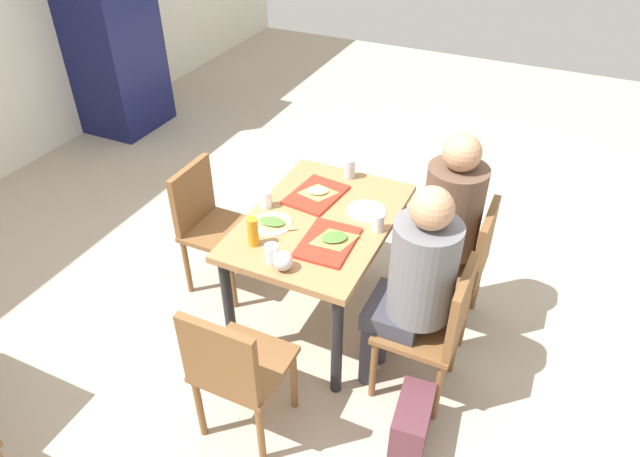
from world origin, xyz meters
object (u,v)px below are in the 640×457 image
Objects in this scene: chair_left_end at (234,367)px; pizza_slice_a at (334,238)px; plastic_cup_c at (272,254)px; pizza_slice_c at (272,222)px; chair_near_left at (437,324)px; main_table at (320,233)px; plastic_cup_b at (378,222)px; chair_near_right at (463,259)px; tray_red_near at (328,242)px; drink_fridge at (111,28)px; paper_plate_near_edge at (366,211)px; person_in_brown_jacket at (445,218)px; soda_can at (350,169)px; chair_far_side at (208,219)px; foil_bundle at (283,261)px; plastic_cup_a at (266,199)px; handbag at (412,423)px; condiment_bottle at (253,232)px; tray_red_far at (316,195)px; person_in_red at (414,278)px; paper_plate_center at (272,224)px; pizza_slice_b at (318,191)px.

pizza_slice_a is at bearing -11.71° from chair_left_end.
pizza_slice_c is at bearing 29.07° from plastic_cup_c.
pizza_slice_a is (0.11, 0.61, 0.26)m from chair_near_left.
plastic_cup_b is (0.03, -0.33, 0.15)m from main_table.
tray_red_near is at bearing 126.59° from chair_near_right.
main_table is 3.30m from drink_fridge.
paper_plate_near_edge is 2.20× the size of plastic_cup_b.
chair_near_right is (0.55, 0.00, 0.00)m from chair_near_left.
soda_can is (0.19, 0.65, 0.05)m from person_in_brown_jacket.
person_in_brown_jacket is (0.28, -1.39, 0.25)m from chair_far_side.
plastic_cup_b is at bearing 129.52° from person_in_brown_jacket.
main_table is 0.49m from foil_bundle.
foil_bundle is at bearing 134.94° from chair_near_right.
main_table is at bearing -85.15° from plastic_cup_a.
chair_near_left reaches higher than handbag.
condiment_bottle reaches higher than main_table.
paper_plate_near_edge is 0.12× the size of drink_fridge.
chair_far_side is 2.33× the size of tray_red_near.
main_table is 0.83m from chair_near_left.
chair_left_end reaches higher than tray_red_far.
main_table is 3.45× the size of handbag.
tray_red_near is 0.37m from paper_plate_near_edge.
person_in_red reaches higher than chair_far_side.
tray_red_far is 1.35m from handbag.
tray_red_near is at bearing -93.94° from pizza_slice_c.
paper_plate_near_edge is 0.34m from pizza_slice_a.
paper_plate_near_edge is 1.14m from handbag.
chair_near_right is 0.67× the size of person_in_red.
main_table is 9.06× the size of soda_can.
paper_plate_center is 0.54m from paper_plate_near_edge.
paper_plate_center is at bearing 28.99° from plastic_cup_c.
plastic_cup_a is at bearing -93.58° from chair_far_side.
paper_plate_center is 3.20m from drink_fridge.
condiment_bottle is at bearing 64.30° from foil_bundle.
tray_red_near is at bearing 56.29° from handbag.
chair_left_end is 0.69m from condiment_bottle.
pizza_slice_b reaches higher than main_table.
paper_plate_center is 2.20× the size of plastic_cup_c.
paper_plate_center is at bearing 128.22° from main_table.
drink_fridge reaches higher than foil_bundle.
chair_left_end is at bearing -173.38° from plastic_cup_c.
main_table is 0.47m from plastic_cup_c.
plastic_cup_a is at bearing 137.39° from pizza_slice_b.
condiment_bottle is 0.50× the size of handbag.
main_table is at bearing -7.40° from plastic_cup_c.
tray_red_near is at bearing 139.12° from plastic_cup_b.
pizza_slice_a is 1.13× the size of pizza_slice_b.
chair_near_left is 3.79× the size of pizza_slice_c.
chair_near_left is at bearing -49.26° from chair_left_end.
pizza_slice_c is 2.21× the size of plastic_cup_b.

